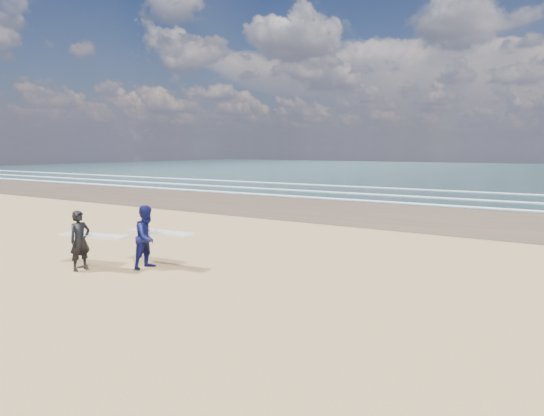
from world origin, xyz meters
The scene contains 2 objects.
surfer_near centered at (-0.17, 0.39, 0.91)m, with size 2.26×1.18×1.78m.
surfer_far centered at (1.26, 1.64, 0.96)m, with size 2.24×1.17×1.90m.
Camera 1 is at (12.15, -8.33, 3.57)m, focal length 32.00 mm.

